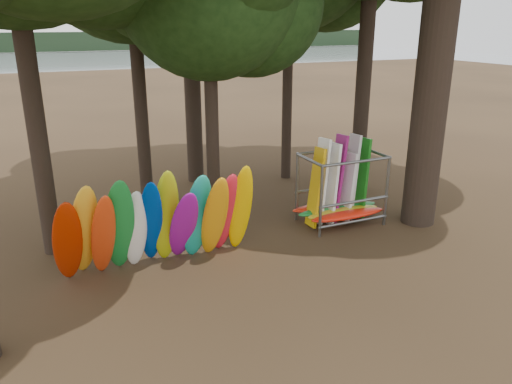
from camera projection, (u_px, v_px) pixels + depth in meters
name	position (u px, v px, depth m)	size (l,w,h in m)	color
ground	(285.00, 254.00, 13.96)	(120.00, 120.00, 0.00)	#47331E
lake	(80.00, 71.00, 65.93)	(160.00, 160.00, 0.00)	gray
far_shore	(57.00, 42.00, 108.59)	(160.00, 4.00, 4.00)	black
kayak_row	(159.00, 224.00, 12.66)	(5.19, 2.07, 3.00)	#AF2003
storage_rack	(341.00, 191.00, 15.85)	(2.90, 1.54, 2.83)	slate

